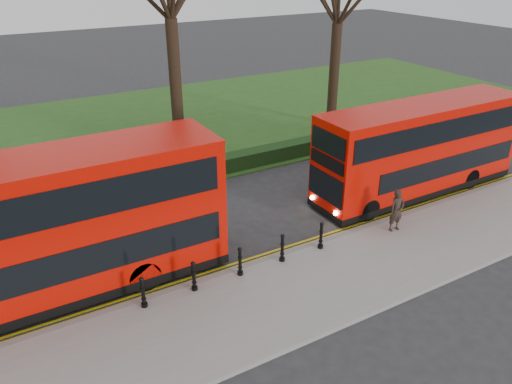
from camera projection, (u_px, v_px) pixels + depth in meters
ground at (235, 254)px, 17.85m from camera, size 120.00×120.00×0.00m
pavement at (280, 298)px, 15.49m from camera, size 60.00×4.00×0.15m
kerb at (249, 267)px, 17.04m from camera, size 60.00×0.25×0.16m
grass_verge at (117, 133)px, 29.52m from camera, size 60.00×18.00×0.06m
hedge at (166, 177)px, 22.97m from camera, size 60.00×0.90×0.80m
yellow_line_outer at (244, 264)px, 17.31m from camera, size 60.00×0.10×0.01m
yellow_line_inner at (242, 261)px, 17.46m from camera, size 60.00×0.10×0.01m
bollard_row at (240, 262)px, 16.29m from camera, size 6.71×0.15×1.00m
bus_lead at (33, 234)px, 14.65m from camera, size 11.50×2.64×4.58m
bus_rear at (419, 149)px, 21.66m from camera, size 10.12×2.33×4.02m
pedestrian at (397, 210)px, 18.77m from camera, size 0.64×0.44×1.69m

